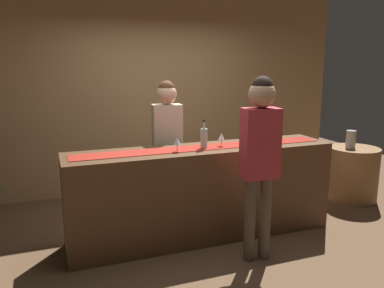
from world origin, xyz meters
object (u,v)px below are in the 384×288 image
at_px(wine_bottle_clear, 204,138).
at_px(customer_sipping, 260,148).
at_px(wine_glass_mid_counter, 221,137).
at_px(bartender, 167,136).
at_px(wine_bottle_amber, 246,134).
at_px(round_side_table, 353,174).
at_px(vase_on_side_table, 351,139).
at_px(wine_glass_near_customer, 177,142).

relative_size(wine_bottle_clear, customer_sipping, 0.17).
xyz_separation_m(wine_glass_mid_counter, bartender, (-0.43, 0.59, -0.06)).
height_order(wine_bottle_amber, round_side_table, wine_bottle_amber).
relative_size(bartender, round_side_table, 2.28).
relative_size(bartender, vase_on_side_table, 7.04).
xyz_separation_m(wine_bottle_clear, wine_glass_near_customer, (-0.32, -0.06, -0.01)).
bearing_deg(wine_bottle_clear, wine_glass_near_customer, -169.20).
xyz_separation_m(wine_bottle_clear, wine_glass_mid_counter, (0.21, 0.02, -0.01)).
height_order(round_side_table, vase_on_side_table, vase_on_side_table).
bearing_deg(wine_bottle_amber, vase_on_side_table, 11.83).
bearing_deg(wine_glass_mid_counter, round_side_table, 9.49).
bearing_deg(wine_glass_mid_counter, wine_glass_near_customer, -171.17).
height_order(wine_bottle_clear, bartender, bartender).
bearing_deg(wine_bottle_amber, wine_glass_mid_counter, -178.11).
height_order(wine_glass_near_customer, wine_glass_mid_counter, same).
distance_m(bartender, vase_on_side_table, 2.59).
height_order(wine_glass_near_customer, round_side_table, wine_glass_near_customer).
relative_size(wine_bottle_amber, customer_sipping, 0.17).
xyz_separation_m(wine_glass_mid_counter, vase_on_side_table, (2.14, 0.39, -0.25)).
relative_size(wine_bottle_amber, wine_glass_mid_counter, 2.10).
xyz_separation_m(round_side_table, vase_on_side_table, (-0.06, 0.03, 0.49)).
xyz_separation_m(bartender, vase_on_side_table, (2.57, -0.20, -0.18)).
relative_size(customer_sipping, round_side_table, 2.40).
xyz_separation_m(wine_glass_near_customer, wine_glass_mid_counter, (0.53, 0.08, 0.00)).
distance_m(wine_glass_near_customer, wine_glass_mid_counter, 0.54).
distance_m(wine_bottle_amber, bartender, 0.94).
relative_size(wine_bottle_clear, wine_glass_mid_counter, 2.10).
height_order(wine_bottle_amber, wine_glass_mid_counter, wine_bottle_amber).
bearing_deg(wine_bottle_amber, wine_glass_near_customer, -173.69).
bearing_deg(wine_bottle_clear, wine_bottle_amber, 3.47).
xyz_separation_m(wine_bottle_clear, customer_sipping, (0.30, -0.64, -0.00)).
bearing_deg(wine_glass_near_customer, vase_on_side_table, 10.12).
height_order(bartender, customer_sipping, customer_sipping).
bearing_deg(customer_sipping, vase_on_side_table, 32.83).
height_order(wine_glass_near_customer, bartender, bartender).
distance_m(wine_bottle_amber, wine_glass_mid_counter, 0.31).
xyz_separation_m(customer_sipping, vase_on_side_table, (2.05, 1.05, -0.25)).
xyz_separation_m(wine_glass_near_customer, round_side_table, (2.73, 0.45, -0.74)).
distance_m(wine_bottle_clear, customer_sipping, 0.70).
bearing_deg(customer_sipping, wine_glass_near_customer, 142.78).
bearing_deg(bartender, vase_on_side_table, -179.40).
xyz_separation_m(wine_bottle_amber, round_side_table, (1.89, 0.36, -0.75)).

